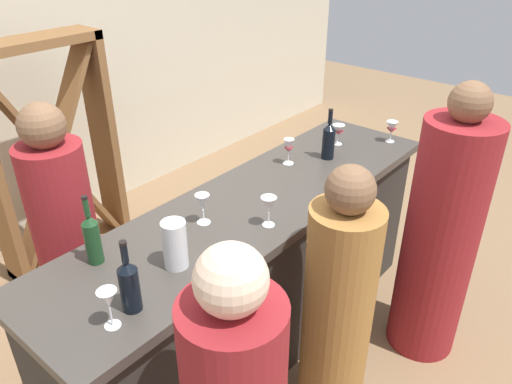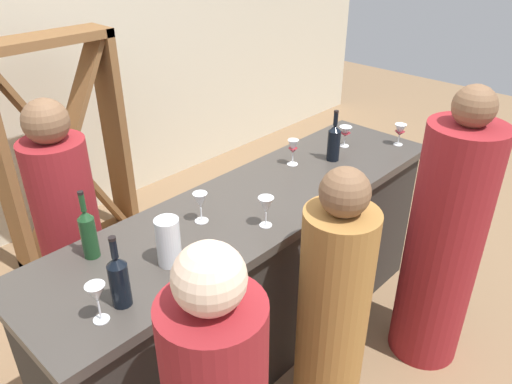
% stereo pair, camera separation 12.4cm
% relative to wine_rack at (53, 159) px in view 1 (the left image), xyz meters
% --- Properties ---
extents(ground_plane, '(12.00, 12.00, 0.00)m').
position_rel_wine_rack_xyz_m(ground_plane, '(0.24, -1.65, -0.82)').
color(ground_plane, '#846647').
extents(back_wall, '(8.00, 0.10, 2.80)m').
position_rel_wine_rack_xyz_m(back_wall, '(0.24, 0.55, 0.58)').
color(back_wall, beige).
rests_on(back_wall, ground).
extents(bar_counter, '(2.55, 0.68, 1.00)m').
position_rel_wine_rack_xyz_m(bar_counter, '(0.24, -1.65, -0.32)').
color(bar_counter, '#2A2723').
rests_on(bar_counter, ground).
extents(wine_rack, '(0.90, 0.28, 1.64)m').
position_rel_wine_rack_xyz_m(wine_rack, '(0.00, 0.00, 0.00)').
color(wine_rack, brown).
rests_on(wine_rack, ground).
extents(wine_bottle_leftmost_near_black, '(0.08, 0.08, 0.31)m').
position_rel_wine_rack_xyz_m(wine_bottle_leftmost_near_black, '(-0.69, -1.82, 0.29)').
color(wine_bottle_leftmost_near_black, black).
rests_on(wine_bottle_leftmost_near_black, bar_counter).
extents(wine_bottle_second_left_olive_green, '(0.07, 0.07, 0.32)m').
position_rel_wine_rack_xyz_m(wine_bottle_second_left_olive_green, '(-0.60, -1.46, 0.30)').
color(wine_bottle_second_left_olive_green, '#193D1E').
rests_on(wine_bottle_second_left_olive_green, bar_counter).
extents(wine_bottle_center_near_black, '(0.08, 0.08, 0.31)m').
position_rel_wine_rack_xyz_m(wine_bottle_center_near_black, '(0.92, -1.65, 0.30)').
color(wine_bottle_center_near_black, black).
rests_on(wine_bottle_center_near_black, bar_counter).
extents(wine_glass_near_left, '(0.08, 0.08, 0.15)m').
position_rel_wine_rack_xyz_m(wine_glass_near_left, '(0.09, -1.85, 0.29)').
color(wine_glass_near_left, white).
rests_on(wine_glass_near_left, bar_counter).
extents(wine_glass_near_center, '(0.07, 0.07, 0.16)m').
position_rel_wine_rack_xyz_m(wine_glass_near_center, '(-0.79, -1.84, 0.30)').
color(wine_glass_near_center, white).
rests_on(wine_glass_near_center, bar_counter).
extents(wine_glass_near_right, '(0.08, 0.08, 0.14)m').
position_rel_wine_rack_xyz_m(wine_glass_near_right, '(1.39, -1.83, 0.27)').
color(wine_glass_near_right, white).
rests_on(wine_glass_near_right, bar_counter).
extents(wine_glass_far_left, '(0.07, 0.07, 0.16)m').
position_rel_wine_rack_xyz_m(wine_glass_far_left, '(-0.09, -1.60, 0.29)').
color(wine_glass_far_left, white).
rests_on(wine_glass_far_left, bar_counter).
extents(wine_glass_far_center, '(0.08, 0.08, 0.13)m').
position_rel_wine_rack_xyz_m(wine_glass_far_center, '(1.13, -1.59, 0.27)').
color(wine_glass_far_center, white).
rests_on(wine_glass_far_center, bar_counter).
extents(wine_glass_far_right, '(0.06, 0.06, 0.16)m').
position_rel_wine_rack_xyz_m(wine_glass_far_right, '(0.70, -1.51, 0.28)').
color(wine_glass_far_right, white).
rests_on(wine_glass_far_right, bar_counter).
extents(water_pitcher, '(0.10, 0.10, 0.22)m').
position_rel_wine_rack_xyz_m(water_pitcher, '(-0.40, -1.75, 0.29)').
color(water_pitcher, silver).
rests_on(water_pitcher, bar_counter).
extents(person_left_guest, '(0.40, 0.40, 1.63)m').
position_rel_wine_rack_xyz_m(person_left_guest, '(0.90, -2.42, -0.07)').
color(person_left_guest, maroon).
rests_on(person_left_guest, ground).
extents(person_center_guest, '(0.41, 0.41, 1.42)m').
position_rel_wine_rack_xyz_m(person_center_guest, '(0.14, -2.24, -0.16)').
color(person_center_guest, '#9E6B33').
rests_on(person_center_guest, ground).
extents(person_server_behind, '(0.42, 0.42, 1.56)m').
position_rel_wine_rack_xyz_m(person_server_behind, '(-0.47, -0.94, -0.09)').
color(person_server_behind, maroon).
rests_on(person_server_behind, ground).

